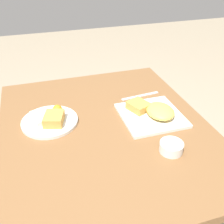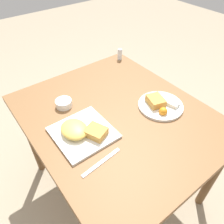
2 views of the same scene
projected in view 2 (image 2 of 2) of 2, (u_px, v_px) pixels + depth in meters
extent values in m
plane|color=gray|center=(116.00, 183.00, 1.63)|extent=(8.00, 8.00, 0.00)
cube|color=brown|center=(117.00, 116.00, 1.16)|extent=(1.04, 0.88, 0.04)
cylinder|color=brown|center=(32.00, 140.00, 1.50)|extent=(0.05, 0.05, 0.67)
cylinder|color=brown|center=(118.00, 98.00, 1.84)|extent=(0.05, 0.05, 0.67)
cylinder|color=brown|center=(214.00, 175.00, 1.30)|extent=(0.05, 0.05, 0.67)
cube|color=white|center=(83.00, 133.00, 1.04)|extent=(0.27, 0.27, 0.01)
ellipsoid|color=#E5BC51|center=(74.00, 129.00, 1.02)|extent=(0.15, 0.12, 0.04)
cube|color=gold|center=(96.00, 132.00, 1.01)|extent=(0.12, 0.11, 0.04)
cylinder|color=white|center=(161.00, 106.00, 1.19)|extent=(0.24, 0.24, 0.01)
cube|color=gold|center=(156.00, 101.00, 1.18)|extent=(0.12, 0.10, 0.04)
cube|color=silver|center=(169.00, 102.00, 1.19)|extent=(0.12, 0.07, 0.02)
sphere|color=orange|center=(163.00, 111.00, 1.12)|extent=(0.04, 0.04, 0.04)
cylinder|color=white|center=(64.00, 103.00, 1.18)|extent=(0.09, 0.09, 0.04)
cylinder|color=beige|center=(63.00, 101.00, 1.17)|extent=(0.07, 0.07, 0.00)
cylinder|color=white|center=(120.00, 55.00, 1.56)|extent=(0.03, 0.03, 0.07)
cylinder|color=white|center=(120.00, 57.00, 1.57)|extent=(0.03, 0.03, 0.04)
cylinder|color=silver|center=(120.00, 50.00, 1.53)|extent=(0.03, 0.03, 0.01)
cube|color=silver|center=(101.00, 162.00, 0.92)|extent=(0.04, 0.21, 0.00)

